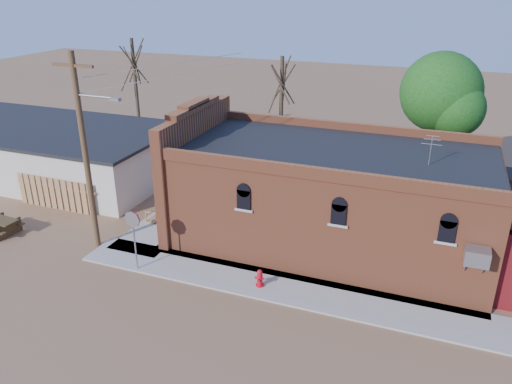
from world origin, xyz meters
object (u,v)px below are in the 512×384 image
(utility_pole, at_px, (86,150))
(trash_barrel, at_px, (183,219))
(fire_hydrant, at_px, (260,278))
(stop_sign, at_px, (133,225))
(picnic_table, at_px, (0,224))
(brick_bar, at_px, (325,196))

(utility_pole, xyz_separation_m, trash_barrel, (2.84, 3.06, -4.29))
(trash_barrel, bearing_deg, fire_hydrant, -33.37)
(stop_sign, bearing_deg, trash_barrel, 114.88)
(picnic_table, bearing_deg, trash_barrel, 29.53)
(utility_pole, distance_m, trash_barrel, 5.99)
(stop_sign, xyz_separation_m, picnic_table, (-8.23, 0.50, -1.67))
(trash_barrel, bearing_deg, brick_bar, 10.05)
(fire_hydrant, height_order, stop_sign, stop_sign)
(brick_bar, distance_m, trash_barrel, 7.29)
(picnic_table, bearing_deg, stop_sign, 1.26)
(stop_sign, relative_size, picnic_table, 1.37)
(brick_bar, xyz_separation_m, stop_sign, (-6.86, -5.49, -0.15))
(fire_hydrant, relative_size, trash_barrel, 0.95)
(brick_bar, bearing_deg, picnic_table, -161.69)
(stop_sign, bearing_deg, picnic_table, -159.67)
(brick_bar, distance_m, fire_hydrant, 5.41)
(brick_bar, distance_m, stop_sign, 8.79)
(brick_bar, height_order, trash_barrel, brick_bar)
(stop_sign, distance_m, trash_barrel, 4.59)
(trash_barrel, height_order, picnic_table, trash_barrel)
(fire_hydrant, height_order, picnic_table, fire_hydrant)
(brick_bar, distance_m, picnic_table, 16.00)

